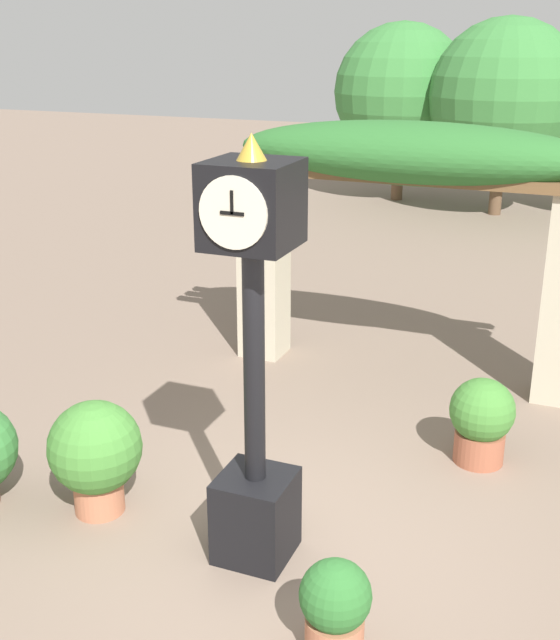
{
  "coord_description": "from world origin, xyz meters",
  "views": [
    {
      "loc": [
        2.01,
        -5.03,
        3.91
      ],
      "look_at": [
        -0.19,
        0.37,
        1.81
      ],
      "focal_mm": 45.0,
      "sensor_mm": 36.0,
      "label": 1
    }
  ],
  "objects_px": {
    "pedestal_clock": "(254,368)",
    "potted_plant_far_right": "(95,452)",
    "potted_plant_near_left": "(335,607)",
    "potted_plant_near_right": "(482,419)"
  },
  "relations": [
    {
      "from": "pedestal_clock",
      "to": "potted_plant_far_right",
      "type": "bearing_deg",
      "value": 178.2
    },
    {
      "from": "pedestal_clock",
      "to": "potted_plant_far_right",
      "type": "height_order",
      "value": "pedestal_clock"
    },
    {
      "from": "potted_plant_far_right",
      "to": "potted_plant_near_left",
      "type": "bearing_deg",
      "value": -19.47
    },
    {
      "from": "potted_plant_near_left",
      "to": "potted_plant_near_right",
      "type": "xyz_separation_m",
      "value": [
        0.48,
        2.95,
        0.07
      ]
    },
    {
      "from": "potted_plant_near_right",
      "to": "potted_plant_far_right",
      "type": "distance_m",
      "value": 3.58
    },
    {
      "from": "pedestal_clock",
      "to": "potted_plant_near_left",
      "type": "xyz_separation_m",
      "value": [
        0.92,
        -0.81,
        -1.23
      ]
    },
    {
      "from": "pedestal_clock",
      "to": "potted_plant_near_right",
      "type": "xyz_separation_m",
      "value": [
        1.4,
        2.14,
        -1.15
      ]
    },
    {
      "from": "potted_plant_near_left",
      "to": "pedestal_clock",
      "type": "bearing_deg",
      "value": 138.73
    },
    {
      "from": "pedestal_clock",
      "to": "potted_plant_near_right",
      "type": "bearing_deg",
      "value": 56.9
    },
    {
      "from": "potted_plant_near_left",
      "to": "potted_plant_near_right",
      "type": "relative_size",
      "value": 0.84
    }
  ]
}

